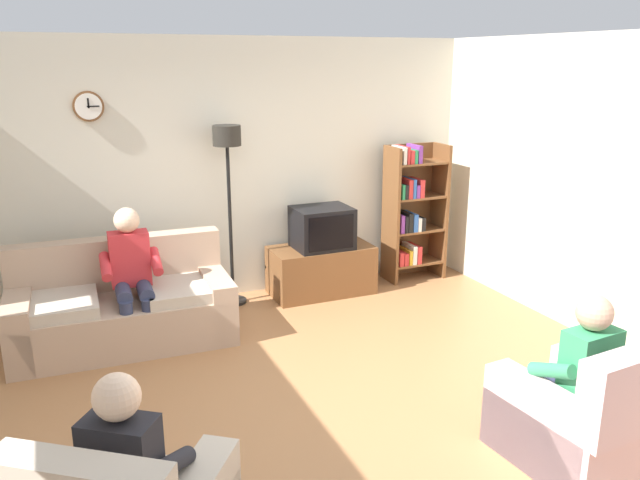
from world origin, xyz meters
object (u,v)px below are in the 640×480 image
(tv_stand, at_px, (321,270))
(bookshelf, at_px, (411,211))
(armchair_near_bookshelf, at_px, (582,420))
(couch, at_px, (123,309))
(tv, at_px, (322,228))
(person_on_couch, at_px, (132,271))
(person_in_left_armchair, at_px, (133,464))
(person_in_right_armchair, at_px, (576,368))
(floor_lamp, at_px, (228,166))

(tv_stand, xyz_separation_m, bookshelf, (1.15, 0.07, 0.54))
(bookshelf, bearing_deg, armchair_near_bookshelf, -103.50)
(tv_stand, distance_m, armchair_near_bookshelf, 3.45)
(couch, xyz_separation_m, tv, (2.14, 0.43, 0.43))
(person_on_couch, bearing_deg, couch, 130.99)
(couch, distance_m, tv_stand, 2.18)
(armchair_near_bookshelf, distance_m, person_in_left_armchair, 2.72)
(person_in_left_armchair, relative_size, person_in_right_armchair, 1.00)
(person_in_left_armchair, bearing_deg, person_on_couch, 82.66)
(tv_stand, height_order, tv, tv)
(tv_stand, bearing_deg, floor_lamp, 174.16)
(person_on_couch, relative_size, person_in_right_armchair, 1.11)
(couch, relative_size, floor_lamp, 1.04)
(person_on_couch, height_order, person_in_right_armchair, person_on_couch)
(floor_lamp, bearing_deg, person_in_left_armchair, -112.89)
(tv, relative_size, person_on_couch, 0.48)
(armchair_near_bookshelf, distance_m, person_in_right_armchair, 0.33)
(person_in_left_armchair, bearing_deg, floor_lamp, 67.11)
(person_on_couch, height_order, person_in_left_armchair, person_on_couch)
(bookshelf, bearing_deg, person_in_left_armchair, -136.68)
(floor_lamp, distance_m, person_on_couch, 1.47)
(person_in_left_armchair, bearing_deg, tv_stand, 53.82)
(couch, height_order, bookshelf, bookshelf)
(bookshelf, relative_size, floor_lamp, 0.84)
(bookshelf, relative_size, armchair_near_bookshelf, 1.65)
(tv_stand, xyz_separation_m, tv, (0.00, -0.02, 0.48))
(couch, height_order, floor_lamp, floor_lamp)
(bookshelf, bearing_deg, person_on_couch, -168.77)
(armchair_near_bookshelf, relative_size, person_in_left_armchair, 0.85)
(bookshelf, height_order, armchair_near_bookshelf, bookshelf)
(floor_lamp, relative_size, person_in_left_armchair, 1.65)
(armchair_near_bookshelf, bearing_deg, person_in_left_armchair, 176.33)
(tv, distance_m, person_in_right_armchair, 3.34)
(tv_stand, height_order, person_in_right_armchair, person_in_right_armchair)
(tv, height_order, person_on_couch, person_on_couch)
(bookshelf, xyz_separation_m, person_in_right_armchair, (-0.85, -3.41, -0.20))
(bookshelf, height_order, person_on_couch, bookshelf)
(tv, bearing_deg, armchair_near_bookshelf, -84.91)
(floor_lamp, relative_size, armchair_near_bookshelf, 1.95)
(tv, xyz_separation_m, bookshelf, (1.15, 0.09, 0.06))
(bookshelf, bearing_deg, tv_stand, -176.64)
(tv_stand, relative_size, bookshelf, 0.70)
(tv, distance_m, bookshelf, 1.15)
(floor_lamp, relative_size, person_on_couch, 1.49)
(couch, height_order, tv, tv)
(bookshelf, bearing_deg, floor_lamp, 179.14)
(person_on_couch, distance_m, person_in_right_armchair, 3.63)
(tv, bearing_deg, couch, -168.59)
(floor_lamp, distance_m, person_in_right_armchair, 3.77)
(bookshelf, height_order, person_in_left_armchair, bookshelf)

